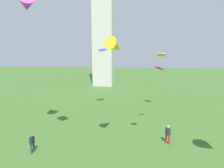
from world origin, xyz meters
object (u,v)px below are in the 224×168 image
object	(u,v)px
kite_flying_3	(27,3)
kite_flying_4	(115,46)
kite_flying_8	(161,55)
kite_flying_1	(159,68)
kite_flying_7	(104,50)
person_0	(32,142)
kite_flying_0	(155,53)
person_1	(168,133)

from	to	relation	value
kite_flying_3	kite_flying_4	xyz separation A→B (m)	(8.17, -1.47, -3.90)
kite_flying_3	kite_flying_4	size ratio (longest dim) A/B	1.46
kite_flying_4	kite_flying_8	distance (m)	6.27
kite_flying_1	kite_flying_7	xyz separation A→B (m)	(-8.16, -1.86, 2.72)
kite_flying_7	person_0	bearing A→B (deg)	49.95
kite_flying_8	kite_flying_4	bearing A→B (deg)	52.05
kite_flying_1	kite_flying_0	bearing A→B (deg)	135.20
kite_flying_8	kite_flying_1	bearing A→B (deg)	-91.97
person_0	person_1	size ratio (longest dim) A/B	0.92
person_1	kite_flying_8	xyz separation A→B (m)	(-0.55, 2.68, 7.24)
kite_flying_0	kite_flying_1	bearing A→B (deg)	99.78
person_1	kite_flying_1	size ratio (longest dim) A/B	1.06
kite_flying_1	kite_flying_7	distance (m)	8.80
person_0	kite_flying_3	size ratio (longest dim) A/B	0.53
person_0	kite_flying_3	xyz separation A→B (m)	(-1.23, 2.66, 11.87)
person_1	kite_flying_3	bearing A→B (deg)	-123.80
person_1	kite_flying_0	bearing A→B (deg)	-91.40
person_1	kite_flying_3	distance (m)	17.49
kite_flying_7	kite_flying_3	bearing A→B (deg)	39.95
person_0	kite_flying_1	bearing A→B (deg)	140.45
person_0	kite_flying_4	world-z (taller)	kite_flying_4
kite_flying_3	kite_flying_4	distance (m)	9.17
kite_flying_7	kite_flying_8	distance (m)	10.00
kite_flying_3	kite_flying_7	xyz separation A→B (m)	(5.16, 10.04, -3.83)
kite_flying_3	kite_flying_8	bearing A→B (deg)	161.20
person_1	kite_flying_8	bearing A→B (deg)	155.75
kite_flying_4	kite_flying_8	bearing A→B (deg)	-105.06
kite_flying_8	kite_flying_3	bearing A→B (deg)	18.56
kite_flying_3	kite_flying_0	bearing A→B (deg)	143.86
kite_flying_0	kite_flying_8	size ratio (longest dim) A/B	1.03
person_1	kite_flying_4	size ratio (longest dim) A/B	0.84
person_0	kite_flying_7	bearing A→B (deg)	162.94
kite_flying_7	kite_flying_8	world-z (taller)	kite_flying_7
kite_flying_0	person_1	bearing A→B (deg)	53.20
kite_flying_8	kite_flying_0	bearing A→B (deg)	79.17
person_1	kite_flying_4	bearing A→B (deg)	-103.66
kite_flying_4	kite_flying_8	size ratio (longest dim) A/B	2.53
person_0	kite_flying_0	world-z (taller)	kite_flying_0
kite_flying_0	kite_flying_4	distance (m)	3.32
kite_flying_3	kite_flying_8	world-z (taller)	kite_flying_3
person_1	kite_flying_8	world-z (taller)	kite_flying_8
person_0	kite_flying_7	world-z (taller)	kite_flying_7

